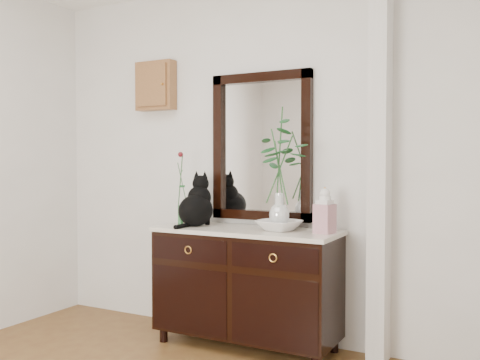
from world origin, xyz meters
The scene contains 10 objects.
wall_back centered at (0.00, 1.98, 1.35)m, with size 3.60×0.04×2.70m, color silver.
pilaster centered at (1.00, 1.90, 1.35)m, with size 0.12×0.20×2.70m, color silver.
sideboard centered at (0.10, 1.73, 0.47)m, with size 1.33×0.52×0.82m.
wall_mirror centered at (0.10, 1.97, 1.44)m, with size 0.80×0.06×1.10m.
key_cabinet centered at (-0.85, 1.94, 1.95)m, with size 0.35×0.10×0.40m, color brown.
cat centered at (-0.31, 1.70, 1.04)m, with size 0.27×0.33×0.38m, color black, non-canonical shape.
lotus_bowl centered at (0.35, 1.74, 0.89)m, with size 0.30×0.30×0.07m, color silver.
vase_branches centered at (0.35, 1.74, 1.29)m, with size 0.40×0.40×0.84m, color silver, non-canonical shape.
bud_vase_rose centered at (-0.47, 1.74, 1.13)m, with size 0.07×0.07×0.56m, color #346D3B, non-canonical shape.
ginger_jar centered at (0.67, 1.76, 1.01)m, with size 0.12×0.12×0.31m, color silver, non-canonical shape.
Camera 1 is at (1.83, -1.64, 1.33)m, focal length 40.00 mm.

